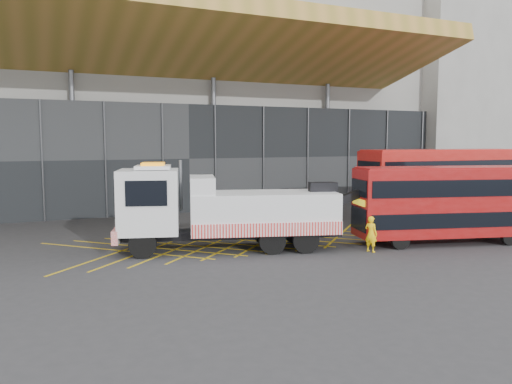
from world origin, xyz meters
name	(u,v)px	position (x,y,z in m)	size (l,w,h in m)	color
ground_plane	(216,243)	(0.00, 0.00, 0.00)	(120.00, 120.00, 0.00)	#2D2D30
road_markings	(244,240)	(1.60, 0.00, 0.01)	(19.96, 7.16, 0.01)	gold
construction_building	(164,98)	(1.92, 18.40, 8.98)	(55.00, 23.97, 18.00)	gray
east_building	(450,96)	(32.00, 16.00, 10.00)	(15.00, 12.00, 20.00)	gray
recovery_truck	(221,209)	(-0.35, -1.81, 2.01)	(12.43, 5.84, 4.36)	black
bus_towed	(449,201)	(10.98, -5.10, 2.21)	(10.03, 4.70, 3.98)	maroon
bus_second	(441,181)	(16.50, 1.08, 2.64)	(11.78, 3.26, 4.75)	#AD140F
worker	(371,234)	(6.07, -5.12, 0.87)	(0.63, 0.42, 1.74)	yellow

